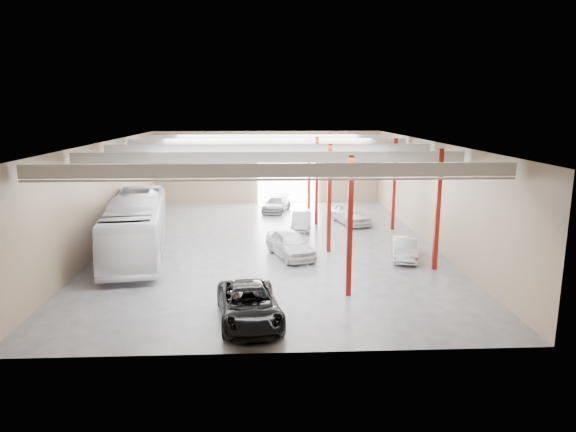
{
  "coord_description": "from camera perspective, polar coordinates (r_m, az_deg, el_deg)",
  "views": [
    {
      "loc": [
        -0.34,
        -34.17,
        9.22
      ],
      "look_at": [
        1.19,
        -1.04,
        2.2
      ],
      "focal_mm": 32.0,
      "sensor_mm": 36.0,
      "label": 1
    }
  ],
  "objects": [
    {
      "name": "car_right_far",
      "position": [
        41.83,
        6.93,
        0.31
      ],
      "size": [
        3.17,
        5.27,
        1.68
      ],
      "primitive_type": "imported",
      "rotation": [
        0.0,
        0.0,
        0.26
      ],
      "color": "silver",
      "rests_on": "ground"
    },
    {
      "name": "car_right_near",
      "position": [
        32.68,
        12.8,
        -3.51
      ],
      "size": [
        2.29,
        4.32,
        1.35
      ],
      "primitive_type": "imported",
      "rotation": [
        0.0,
        0.0,
        -0.22
      ],
      "color": "silver",
      "rests_on": "ground"
    },
    {
      "name": "car_row_a",
      "position": [
        32.32,
        0.25,
        -3.11
      ],
      "size": [
        3.41,
        5.2,
        1.65
      ],
      "primitive_type": "imported",
      "rotation": [
        0.0,
        0.0,
        0.33
      ],
      "color": "silver",
      "rests_on": "ground"
    },
    {
      "name": "depot_shell",
      "position": [
        34.91,
        -1.86,
        4.96
      ],
      "size": [
        22.12,
        32.12,
        7.06
      ],
      "color": "#4A4A4F",
      "rests_on": "ground"
    },
    {
      "name": "coach_bus",
      "position": [
        33.95,
        -16.49,
        -1.07
      ],
      "size": [
        5.09,
        13.68,
        3.72
      ],
      "primitive_type": "imported",
      "rotation": [
        0.0,
        0.0,
        0.15
      ],
      "color": "white",
      "rests_on": "ground"
    },
    {
      "name": "car_row_b",
      "position": [
        39.7,
        1.51,
        -0.48
      ],
      "size": [
        1.87,
        4.23,
        1.35
      ],
      "primitive_type": "imported",
      "rotation": [
        0.0,
        0.0,
        -0.11
      ],
      "color": "#ABAAAF",
      "rests_on": "ground"
    },
    {
      "name": "black_sedan",
      "position": [
        22.8,
        -4.34,
        -9.81
      ],
      "size": [
        3.32,
        5.91,
        1.56
      ],
      "primitive_type": "imported",
      "rotation": [
        0.0,
        0.0,
        0.14
      ],
      "color": "black",
      "rests_on": "ground"
    },
    {
      "name": "car_row_c",
      "position": [
        46.4,
        -1.28,
        1.32
      ],
      "size": [
        3.09,
        4.9,
        1.32
      ],
      "primitive_type": "imported",
      "rotation": [
        0.0,
        0.0,
        -0.29
      ],
      "color": "slate",
      "rests_on": "ground"
    }
  ]
}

